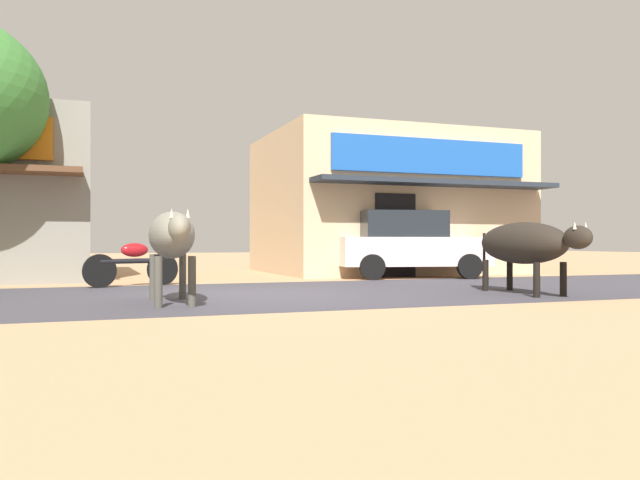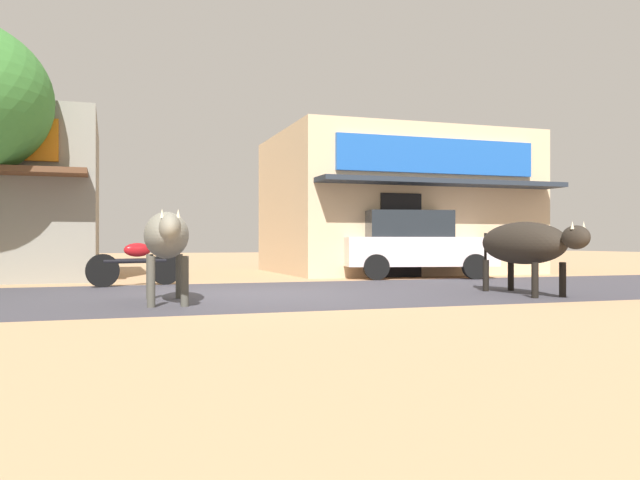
{
  "view_description": "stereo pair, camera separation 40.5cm",
  "coord_description": "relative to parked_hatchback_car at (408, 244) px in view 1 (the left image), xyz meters",
  "views": [
    {
      "loc": [
        -2.66,
        -10.61,
        0.9
      ],
      "look_at": [
        1.52,
        0.8,
        0.92
      ],
      "focal_mm": 36.12,
      "sensor_mm": 36.0,
      "label": 1
    },
    {
      "loc": [
        -2.28,
        -10.75,
        0.9
      ],
      "look_at": [
        1.52,
        0.8,
        0.92
      ],
      "focal_mm": 36.12,
      "sensor_mm": 36.0,
      "label": 2
    }
  ],
  "objects": [
    {
      "name": "ground",
      "position": [
        -4.86,
        -3.57,
        -0.84
      ],
      "size": [
        80.0,
        80.0,
        0.0
      ],
      "primitive_type": "plane",
      "color": "tan"
    },
    {
      "name": "asphalt_road",
      "position": [
        -4.86,
        -3.57,
        -0.84
      ],
      "size": [
        72.0,
        5.76,
        0.0
      ],
      "primitive_type": "cube",
      "color": "#413F48",
      "rests_on": "ground"
    },
    {
      "name": "storefront_right_club",
      "position": [
        0.83,
        2.97,
        1.14
      ],
      "size": [
        6.91,
        6.22,
        3.94
      ],
      "color": "#D7B68D",
      "rests_on": "ground"
    },
    {
      "name": "parked_hatchback_car",
      "position": [
        0.0,
        0.0,
        0.0
      ],
      "size": [
        3.9,
        2.37,
        1.64
      ],
      "color": "silver",
      "rests_on": "ground"
    },
    {
      "name": "parked_motorcycle",
      "position": [
        -6.61,
        -0.89,
        -0.36
      ],
      "size": [
        1.87,
        0.68,
        1.08
      ],
      "color": "black",
      "rests_on": "ground"
    },
    {
      "name": "cow_near_brown",
      "position": [
        -6.35,
        -4.76,
        0.13
      ],
      "size": [
        0.73,
        2.62,
        1.33
      ],
      "color": "gray",
      "rests_on": "ground"
    },
    {
      "name": "cow_far_dark",
      "position": [
        -0.47,
        -5.09,
        0.02
      ],
      "size": [
        0.8,
        2.85,
        1.23
      ],
      "color": "#2B251E",
      "rests_on": "ground"
    }
  ]
}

